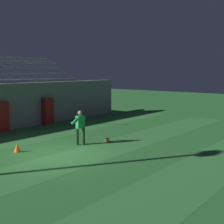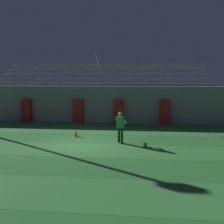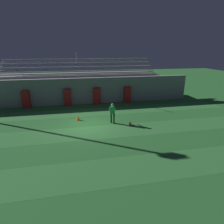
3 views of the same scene
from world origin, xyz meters
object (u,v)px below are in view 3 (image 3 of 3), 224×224
at_px(padding_pillar_gate_left, 68,97).
at_px(padding_pillar_far_left, 26,99).
at_px(traffic_cone, 78,118).
at_px(padding_pillar_gate_right, 97,96).
at_px(soccer_ball, 130,124).
at_px(padding_pillar_far_right, 127,95).
at_px(water_bottle, 127,105).
at_px(goalkeeper, 113,112).

relative_size(padding_pillar_gate_left, padding_pillar_far_left, 1.00).
height_order(padding_pillar_gate_left, traffic_cone, padding_pillar_gate_left).
bearing_deg(padding_pillar_gate_right, soccer_ball, -73.85).
bearing_deg(padding_pillar_gate_right, traffic_cone, -115.18).
height_order(padding_pillar_gate_left, padding_pillar_far_right, same).
bearing_deg(soccer_ball, traffic_cone, 155.21).
bearing_deg(padding_pillar_far_left, padding_pillar_gate_left, 0.00).
relative_size(padding_pillar_gate_right, traffic_cone, 4.21).
bearing_deg(padding_pillar_gate_left, padding_pillar_far_right, 0.00).
distance_m(padding_pillar_gate_right, padding_pillar_far_left, 7.15).
bearing_deg(water_bottle, traffic_cone, -148.28).
relative_size(padding_pillar_gate_right, soccer_ball, 8.04).
height_order(padding_pillar_gate_right, traffic_cone, padding_pillar_gate_right).
distance_m(padding_pillar_far_left, water_bottle, 10.23).
xyz_separation_m(padding_pillar_far_left, water_bottle, (10.11, -1.41, -0.76)).
bearing_deg(padding_pillar_far_right, water_bottle, -107.58).
relative_size(padding_pillar_gate_right, water_bottle, 7.37).
relative_size(goalkeeper, water_bottle, 6.96).
distance_m(padding_pillar_gate_left, padding_pillar_gate_right, 3.07).
bearing_deg(soccer_ball, padding_pillar_far_right, 76.42).
xyz_separation_m(padding_pillar_gate_right, goalkeeper, (0.57, -5.77, 0.07)).
bearing_deg(goalkeeper, padding_pillar_far_right, 63.85).
distance_m(padding_pillar_far_left, goalkeeper, 9.64).
height_order(padding_pillar_far_right, soccer_ball, padding_pillar_far_right).
distance_m(padding_pillar_gate_left, padding_pillar_far_right, 6.47).
distance_m(padding_pillar_gate_left, water_bottle, 6.24).
relative_size(padding_pillar_gate_right, goalkeeper, 1.06).
bearing_deg(soccer_ball, water_bottle, 77.57).
distance_m(soccer_ball, water_bottle, 5.12).
distance_m(padding_pillar_far_right, soccer_ball, 6.64).
distance_m(padding_pillar_gate_left, soccer_ball, 8.12).
height_order(padding_pillar_gate_left, goalkeeper, padding_pillar_gate_left).
height_order(padding_pillar_far_left, traffic_cone, padding_pillar_far_left).
relative_size(padding_pillar_far_right, goalkeeper, 1.06).
distance_m(padding_pillar_far_right, goalkeeper, 6.43).
relative_size(padding_pillar_gate_left, soccer_ball, 8.04).
bearing_deg(padding_pillar_gate_right, goalkeeper, -84.37).
xyz_separation_m(padding_pillar_gate_right, water_bottle, (2.96, -1.41, -0.76)).
bearing_deg(padding_pillar_far_right, goalkeeper, -116.15).
bearing_deg(padding_pillar_far_left, padding_pillar_gate_right, 0.00).
relative_size(padding_pillar_gate_right, padding_pillar_far_left, 1.00).
bearing_deg(padding_pillar_gate_right, water_bottle, -25.45).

